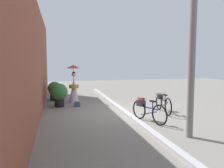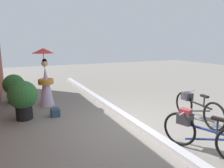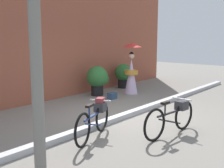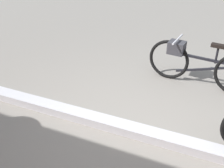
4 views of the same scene
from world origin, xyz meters
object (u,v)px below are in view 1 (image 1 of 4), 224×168
at_px(bicycle_far_side, 163,102).
at_px(potted_plant_small, 59,93).
at_px(backpack_on_pavement, 77,104).
at_px(person_with_parasol, 74,84).
at_px(utility_pole, 192,49).
at_px(potted_plant_by_door, 55,90).
at_px(bicycle_near_officer, 147,109).

xyz_separation_m(bicycle_far_side, potted_plant_small, (2.12, 4.07, 0.21)).
bearing_deg(backpack_on_pavement, person_with_parasol, 2.95).
height_order(person_with_parasol, potted_plant_small, person_with_parasol).
bearing_deg(utility_pole, bicycle_far_side, -12.39).
height_order(potted_plant_small, backpack_on_pavement, potted_plant_small).
distance_m(backpack_on_pavement, utility_pole, 6.06).
height_order(potted_plant_by_door, backpack_on_pavement, potted_plant_by_door).
distance_m(bicycle_far_side, potted_plant_small, 4.59).
distance_m(bicycle_near_officer, potted_plant_small, 4.41).
distance_m(potted_plant_by_door, backpack_on_pavement, 2.29).
bearing_deg(person_with_parasol, potted_plant_small, 145.22).
xyz_separation_m(bicycle_far_side, utility_pole, (-3.00, 0.66, 2.00)).
bearing_deg(potted_plant_by_door, bicycle_near_officer, -148.95).
xyz_separation_m(bicycle_near_officer, bicycle_far_side, (1.20, -1.18, -0.02)).
bearing_deg(bicycle_far_side, potted_plant_by_door, 47.19).
bearing_deg(bicycle_far_side, potted_plant_small, 62.46).
height_order(potted_plant_by_door, utility_pole, utility_pole).
distance_m(potted_plant_by_door, utility_pole, 8.08).
bearing_deg(backpack_on_pavement, potted_plant_small, 78.62).
distance_m(potted_plant_small, backpack_on_pavement, 0.94).
height_order(person_with_parasol, backpack_on_pavement, person_with_parasol).
height_order(bicycle_near_officer, potted_plant_small, potted_plant_small).
relative_size(bicycle_near_officer, backpack_on_pavement, 5.80).
distance_m(person_with_parasol, potted_plant_small, 1.30).
xyz_separation_m(bicycle_near_officer, potted_plant_small, (3.32, 2.89, 0.19)).
height_order(person_with_parasol, potted_plant_by_door, person_with_parasol).
relative_size(bicycle_far_side, backpack_on_pavement, 6.35).
xyz_separation_m(bicycle_near_officer, backpack_on_pavement, (3.16, 2.11, -0.31)).
relative_size(potted_plant_by_door, backpack_on_pavement, 3.52).
bearing_deg(bicycle_near_officer, backpack_on_pavement, 33.66).
bearing_deg(bicycle_near_officer, person_with_parasol, 26.41).
relative_size(potted_plant_by_door, potted_plant_small, 0.93).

